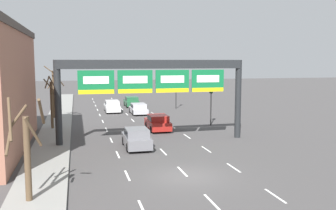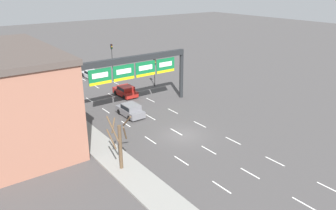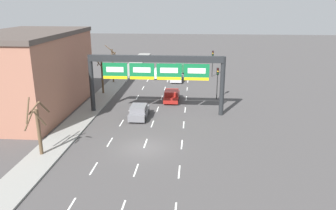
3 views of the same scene
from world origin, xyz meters
The scene contains 15 objects.
ground_plane centered at (0.00, 0.00, 0.00)m, with size 220.00×220.00×0.00m, color #474444.
sidewalk_left centered at (-8.00, 0.00, 0.07)m, with size 2.80×110.00×0.15m.
lane_dashes centered at (0.00, 13.50, 0.01)m, with size 6.72×67.00×0.01m.
sign_gantry centered at (0.00, 9.50, 5.17)m, with size 15.32×0.70×6.66m.
building_near centered at (-14.60, 9.40, 4.58)m, with size 9.80×17.28×9.15m.
car_white centered at (-1.57, 28.48, 0.80)m, with size 1.83×4.55×1.51m.
car_green centered at (1.70, 33.54, 0.77)m, with size 1.85×4.17×1.45m.
car_silver centered at (1.44, 25.83, 0.71)m, with size 1.86×4.40×1.32m.
car_grey centered at (-1.69, 7.67, 0.81)m, with size 1.83×4.05×1.52m.
car_red centered at (1.44, 14.45, 0.79)m, with size 1.89×4.10×1.49m.
traffic_light_near_gantry centered at (7.31, 15.85, 3.02)m, with size 0.30×0.35×4.20m.
traffic_light_mid_block centered at (7.37, 29.82, 3.19)m, with size 0.30×0.35×4.45m.
tree_bare_closest centered at (-8.33, -2.15, 2.63)m, with size 1.63×1.65×4.80m.
tree_bare_second centered at (-8.47, 23.92, 3.17)m, with size 2.12×1.94×5.91m.
tree_bare_third centered at (-8.30, 17.20, 2.83)m, with size 1.53×1.61×5.07m.
Camera 3 is at (4.22, -26.06, 12.20)m, focal length 35.00 mm.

